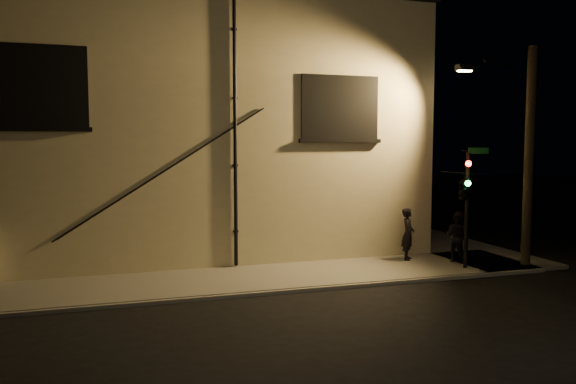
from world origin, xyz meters
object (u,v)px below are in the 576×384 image
object	(u,v)px
pedestrian_b	(457,237)
pedestrian_a	(408,234)
traffic_signal	(464,188)
streetlamp_pole	(524,151)

from	to	relation	value
pedestrian_b	pedestrian_a	bearing A→B (deg)	33.72
pedestrian_a	traffic_signal	bearing A→B (deg)	-119.01
pedestrian_a	traffic_signal	distance (m)	2.48
pedestrian_a	traffic_signal	world-z (taller)	traffic_signal
pedestrian_b	streetlamp_pole	distance (m)	3.31
pedestrian_b	streetlamp_pole	bearing A→B (deg)	-144.04
traffic_signal	streetlamp_pole	distance (m)	2.39
pedestrian_a	streetlamp_pole	world-z (taller)	streetlamp_pole
pedestrian_b	traffic_signal	size ratio (longest dim) A/B	0.45
pedestrian_a	pedestrian_b	world-z (taller)	pedestrian_a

